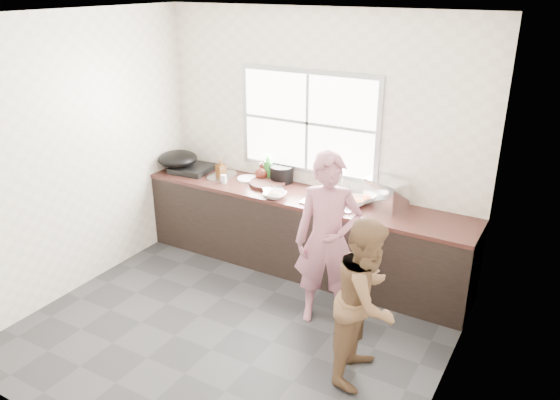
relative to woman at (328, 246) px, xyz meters
The scene contains 30 objects.
floor 1.14m from the woman, 138.20° to the right, with size 3.60×3.20×0.01m, color #2C2C2F.
ceiling 2.13m from the woman, 138.20° to the right, with size 3.60×3.20×0.01m, color silver.
wall_back 1.36m from the woman, 121.44° to the left, with size 3.60×0.01×2.70m, color silver.
wall_left 2.58m from the woman, 166.91° to the right, with size 0.01×3.20×2.70m, color beige.
wall_right 1.43m from the woman, 25.86° to the right, with size 0.01×3.20×2.70m, color silver.
wall_front 2.34m from the woman, 106.28° to the right, with size 3.60×0.01×2.70m, color silver.
cabinet 1.02m from the woman, 131.28° to the left, with size 3.60×0.62×0.82m, color black.
countertop 0.97m from the woman, 131.28° to the left, with size 3.60×0.64×0.04m, color #361B16.
sink 0.78m from the woman, 111.49° to the left, with size 0.55×0.45×0.02m, color silver.
faucet 1.00m from the woman, 107.14° to the left, with size 0.02×0.02×0.30m, color silver.
window_frame 1.49m from the woman, 125.69° to the left, with size 1.60×0.05×1.10m, color #9EA0A5.
window_glazing 1.47m from the woman, 126.36° to the left, with size 1.50×0.01×1.00m, color white.
woman is the anchor object (origin of this frame).
person_side 0.80m from the woman, 42.39° to the right, with size 0.65×0.51×1.34m, color brown.
cutting_board 1.36m from the woman, 144.44° to the left, with size 0.39×0.39×0.04m, color black.
cleaver 1.13m from the woman, 146.17° to the left, with size 0.21×0.11×0.01m, color #A4A7AA.
bowl_mince 1.00m from the woman, 148.78° to the left, with size 0.23×0.23×0.06m, color silver.
bowl_crabs 0.76m from the woman, 94.59° to the left, with size 0.19×0.19×0.06m, color silver.
bowl_held 0.55m from the woman, 104.72° to the left, with size 0.17×0.17×0.06m, color silver.
black_pot 1.41m from the woman, 136.83° to the left, with size 0.25×0.25×0.18m, color black.
plate_food 1.61m from the woman, 149.03° to the left, with size 0.24×0.24×0.02m, color silver.
bottle_green 1.55m from the woman, 141.30° to the left, with size 0.11×0.11×0.30m, color #287927.
bottle_brown_tall 1.87m from the woman, 155.90° to the left, with size 0.08×0.09×0.19m, color #4C2D13.
bottle_brown_short 1.55m from the woman, 144.10° to the left, with size 0.14×0.14×0.18m, color #451911.
glass_jar 1.67m from the woman, 158.67° to the left, with size 0.06×0.06×0.09m, color silver.
burner 2.22m from the woman, 160.41° to the left, with size 0.42×0.42×0.06m, color black.
wok 2.36m from the woman, 163.17° to the left, with size 0.45×0.45×0.17m, color black.
dish_rack 0.91m from the woman, 75.39° to the left, with size 0.37×0.26×0.28m, color silver.
pot_lid_left 1.84m from the woman, 157.40° to the left, with size 0.27×0.27×0.01m, color #B0B1B7.
pot_lid_right 1.91m from the woman, 153.60° to the left, with size 0.27×0.27×0.01m, color silver.
Camera 1 is at (2.43, -3.38, 2.95)m, focal length 35.00 mm.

